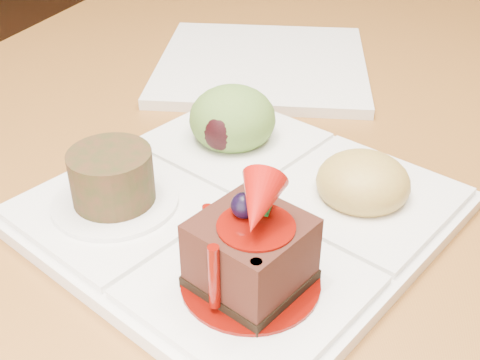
% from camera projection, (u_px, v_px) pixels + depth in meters
% --- Properties ---
extents(dining_table, '(1.00, 1.80, 0.75)m').
position_uv_depth(dining_table, '(359.00, 164.00, 0.67)').
color(dining_table, olive).
rests_on(dining_table, ground).
extents(sampler_plate, '(0.36, 0.36, 0.11)m').
position_uv_depth(sampler_plate, '(242.00, 190.00, 0.47)').
color(sampler_plate, white).
rests_on(sampler_plate, dining_table).
extents(second_plate, '(0.31, 0.31, 0.01)m').
position_uv_depth(second_plate, '(262.00, 64.00, 0.73)').
color(second_plate, white).
rests_on(second_plate, dining_table).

